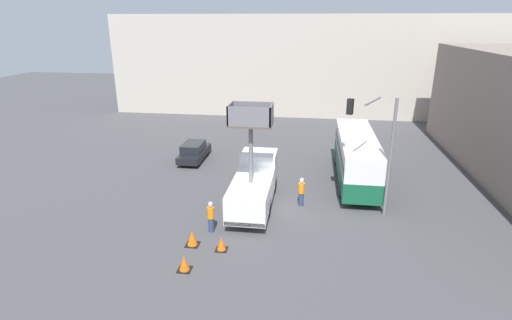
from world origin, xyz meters
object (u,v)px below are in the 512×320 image
traffic_light_pole (377,138)px  traffic_cone_far_side (221,244)px  road_worker_directing (301,192)px  traffic_cone_mid_road (184,264)px  utility_truck (254,182)px  road_worker_near_truck (211,217)px  traffic_cone_near_truck (192,238)px  city_bus (356,155)px  parked_car_curbside (194,151)px

traffic_light_pole → traffic_cone_far_side: 10.43m
road_worker_directing → traffic_cone_mid_road: (-5.05, -7.53, -0.56)m
utility_truck → traffic_cone_mid_road: (-2.19, -7.14, -1.19)m
road_worker_near_truck → traffic_cone_far_side: 2.05m
road_worker_directing → traffic_cone_near_truck: (-5.31, -5.38, -0.53)m
traffic_cone_near_truck → traffic_cone_mid_road: bearing=-83.1°
city_bus → road_worker_near_truck: 11.94m
traffic_light_pole → traffic_cone_mid_road: (-9.15, -7.32, -4.21)m
road_worker_near_truck → traffic_cone_mid_road: bearing=-10.0°
traffic_cone_mid_road → traffic_light_pole: bearing=38.7°
road_worker_directing → traffic_cone_mid_road: 9.08m
traffic_light_pole → traffic_cone_near_truck: bearing=-151.2°
city_bus → road_worker_near_truck: bearing=131.4°
traffic_cone_near_truck → traffic_cone_far_side: bearing=-9.0°
utility_truck → traffic_cone_far_side: 5.45m
traffic_cone_mid_road → traffic_cone_far_side: traffic_cone_mid_road is taller
city_bus → parked_car_curbside: size_ratio=2.31×
utility_truck → traffic_cone_near_truck: utility_truck is taller
utility_truck → road_worker_directing: size_ratio=3.88×
utility_truck → traffic_light_pole: traffic_light_pole is taller
road_worker_near_truck → traffic_light_pole: bearing=108.3°
traffic_cone_mid_road → traffic_cone_far_side: 2.30m
utility_truck → traffic_light_pole: bearing=1.5°
city_bus → traffic_light_pole: 5.49m
traffic_light_pole → road_worker_directing: traffic_light_pole is taller
road_worker_near_truck → road_worker_directing: bearing=125.3°
traffic_light_pole → traffic_cone_far_side: bearing=-145.4°
road_worker_directing → parked_car_curbside: road_worker_directing is taller
road_worker_near_truck → road_worker_directing: (4.69, 3.90, 0.03)m
road_worker_directing → traffic_cone_near_truck: road_worker_directing is taller
traffic_cone_far_side → parked_car_curbside: bearing=111.8°
road_worker_near_truck → traffic_cone_far_side: road_worker_near_truck is taller
city_bus → road_worker_near_truck: city_bus is taller
utility_truck → traffic_cone_mid_road: utility_truck is taller
road_worker_directing → traffic_light_pole: bearing=-49.4°
utility_truck → traffic_light_pole: (6.95, 0.18, 3.02)m
traffic_light_pole → parked_car_curbside: (-12.98, 7.42, -3.79)m
traffic_light_pole → traffic_cone_mid_road: 12.45m
traffic_cone_near_truck → traffic_cone_mid_road: 2.16m
city_bus → traffic_cone_far_side: 12.71m
utility_truck → road_worker_near_truck: (-1.84, -3.51, -0.66)m
traffic_cone_near_truck → traffic_cone_mid_road: (0.26, -2.15, -0.03)m
city_bus → traffic_light_pole: size_ratio=1.46×
traffic_cone_mid_road → city_bus: bearing=54.4°
city_bus → road_worker_directing: bearing=137.5°
utility_truck → city_bus: (6.49, 4.99, 0.41)m
traffic_light_pole → traffic_cone_near_truck: (-9.41, -5.17, -4.18)m
parked_car_curbside → traffic_light_pole: bearing=-29.8°
traffic_cone_near_truck → traffic_cone_far_side: (1.56, -0.25, -0.05)m
road_worker_directing → parked_car_curbside: size_ratio=0.41×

